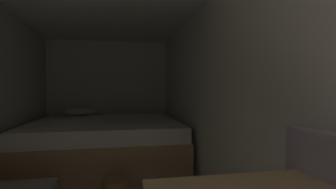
% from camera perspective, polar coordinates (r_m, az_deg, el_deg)
% --- Properties ---
extents(wall_back, '(2.39, 0.05, 2.10)m').
position_cam_1_polar(wall_back, '(5.12, -13.23, -0.07)').
color(wall_back, silver).
rests_on(wall_back, ground).
extents(wall_right, '(0.05, 5.32, 2.10)m').
position_cam_1_polar(wall_right, '(2.63, 10.89, -1.10)').
color(wall_right, silver).
rests_on(wall_right, ground).
extents(bed, '(2.17, 2.09, 0.84)m').
position_cam_1_polar(bed, '(4.09, -13.82, -10.38)').
color(bed, tan).
rests_on(bed, ground).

